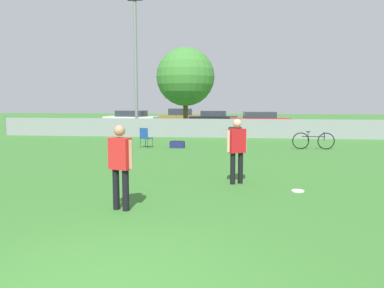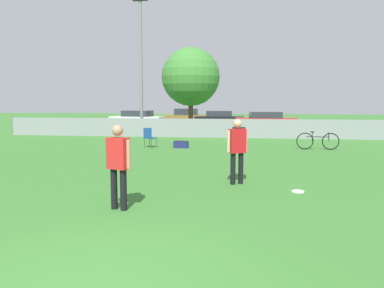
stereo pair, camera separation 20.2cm
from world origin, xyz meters
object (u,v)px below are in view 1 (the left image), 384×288
light_pole (136,54)px  player_thrower_red (237,147)px  parked_car_tan (180,117)px  player_defender_red (120,161)px  parked_car_white (132,119)px  tree_near_pole (185,77)px  gear_bag_sideline (177,145)px  parked_car_red (259,120)px  frisbee_disc (298,191)px  trash_bin (235,138)px  parked_car_dark (214,118)px  bicycle_sideline (313,141)px  folding_chair_sideline (145,136)px

light_pole → player_thrower_red: size_ratio=5.07×
light_pole → parked_car_tan: 10.79m
player_defender_red → parked_car_white: size_ratio=0.36×
tree_near_pole → parked_car_white: (-5.30, 5.27, -3.08)m
gear_bag_sideline → parked_car_red: parked_car_red is taller
frisbee_disc → trash_bin: (-1.52, 7.85, 0.47)m
parked_car_white → parked_car_dark: bearing=22.2°
tree_near_pole → gear_bag_sideline: 9.30m
bicycle_sideline → parked_car_white: size_ratio=0.40×
tree_near_pole → parked_car_tan: size_ratio=1.36×
light_pole → trash_bin: light_pole is taller
parked_car_tan → parked_car_white: bearing=-162.4°
player_thrower_red → parked_car_red: 20.00m
gear_bag_sideline → player_thrower_red: bearing=-69.5°
trash_bin → parked_car_dark: 15.87m
parked_car_white → light_pole: bearing=-65.2°
gear_bag_sideline → parked_car_red: bearing=70.8°
gear_bag_sideline → player_defender_red: bearing=-87.3°
bicycle_sideline → gear_bag_sideline: bicycle_sideline is taller
trash_bin → parked_car_white: parked_car_white is taller
frisbee_disc → parked_car_tan: 24.55m
player_defender_red → parked_car_red: size_ratio=0.35×
player_thrower_red → parked_car_red: bearing=55.5°
folding_chair_sideline → bicycle_sideline: folding_chair_sideline is taller
light_pole → gear_bag_sideline: (3.51, -5.96, -4.83)m
light_pole → parked_car_dark: light_pole is taller
tree_near_pole → player_defender_red: 18.64m
trash_bin → gear_bag_sideline: bearing=179.2°
parked_car_white → parked_car_tan: bearing=34.2°
parked_car_white → parked_car_dark: size_ratio=1.11×
trash_bin → tree_near_pole: bearing=111.7°
parked_car_white → parked_car_red: (10.52, -1.11, -0.02)m
light_pole → parked_car_tan: light_pole is taller
bicycle_sideline → trash_bin: trash_bin is taller
light_pole → frisbee_disc: light_pole is taller
player_thrower_red → parked_car_dark: bearing=65.5°
frisbee_disc → trash_bin: trash_bin is taller
light_pole → bicycle_sideline: light_pole is taller
player_defender_red → parked_car_dark: 25.56m
gear_bag_sideline → parked_car_dark: parked_car_dark is taller
bicycle_sideline → trash_bin: size_ratio=1.90×
trash_bin → parked_car_dark: (-1.93, 15.75, 0.16)m
parked_car_white → parked_car_dark: parked_car_white is taller
tree_near_pole → player_thrower_red: bearing=-77.5°
player_defender_red → parked_car_white: 24.55m
trash_bin → gear_bag_sideline: size_ratio=1.47×
gear_bag_sideline → parked_car_dark: size_ratio=0.16×
player_thrower_red → parked_car_red: (1.73, 19.93, -0.32)m
parked_car_tan → trash_bin: bearing=-82.8°
tree_near_pole → frisbee_disc: 17.55m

